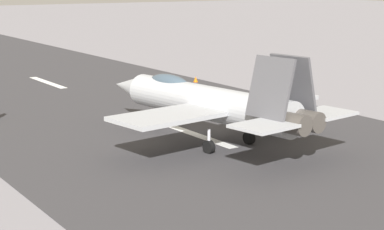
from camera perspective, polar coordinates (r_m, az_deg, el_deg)
The scene contains 5 objects.
ground_plane at distance 42.12m, azimuth -0.32°, elevation -1.49°, with size 400.00×400.00×0.00m, color gray.
runway_strip at distance 42.11m, azimuth -0.31°, elevation -1.49°, with size 240.00×26.00×0.02m.
fighter_jet at distance 39.01m, azimuth 1.28°, elevation 1.15°, with size 17.76×14.02×5.68m.
marker_cone_mid at distance 50.23m, azimuth 10.12°, elevation 0.80°, with size 0.44×0.44×0.55m, color orange.
marker_cone_far at distance 62.25m, azimuth 0.31°, elevation 3.07°, with size 0.44×0.44×0.55m, color orange.
Camera 1 is at (-34.46, 22.23, 9.62)m, focal length 62.19 mm.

